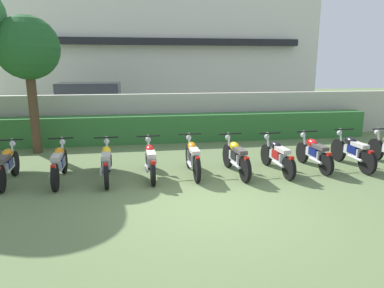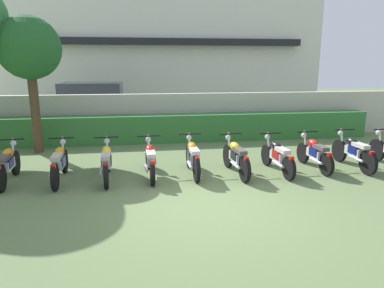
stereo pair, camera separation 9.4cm
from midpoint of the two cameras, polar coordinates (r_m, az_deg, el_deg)
ground at (r=7.10m, az=2.53°, el=-9.87°), size 60.00×60.00×0.00m
building at (r=23.20m, az=-5.92°, el=15.22°), size 18.74×6.50×7.39m
compound_wall at (r=13.28m, az=-3.18°, el=4.60°), size 17.81×0.30×1.66m
hedge_row at (r=12.65m, az=-2.83°, el=2.61°), size 14.25×0.70×0.97m
parked_car at (r=16.83m, az=-15.81°, el=6.28°), size 4.56×2.19×1.89m
tree_far_side at (r=11.85m, az=-25.29°, el=13.65°), size 1.87×1.87×4.14m
motorcycle_in_row_1 at (r=9.26m, az=-28.01°, el=-3.00°), size 0.60×1.87×0.96m
motorcycle_in_row_2 at (r=8.91m, az=-20.99°, el=-2.91°), size 0.60×1.95×0.96m
motorcycle_in_row_3 at (r=8.69m, az=-13.94°, el=-2.81°), size 0.60×1.91×0.96m
motorcycle_in_row_4 at (r=8.75m, az=-7.06°, el=-2.49°), size 0.60×1.90×0.94m
motorcycle_in_row_5 at (r=8.84m, az=-0.20°, el=-2.10°), size 0.60×1.84×0.98m
motorcycle_in_row_6 at (r=8.94m, az=6.83°, el=-2.05°), size 0.60×1.89×0.97m
motorcycle_in_row_7 at (r=9.30m, az=13.35°, el=-1.80°), size 0.60×1.89×0.95m
motorcycle_in_row_8 at (r=9.86m, az=18.89°, el=-1.32°), size 0.60×1.78×0.95m
motorcycle_in_row_9 at (r=10.36m, az=24.31°, el=-1.02°), size 0.60×1.91×0.98m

